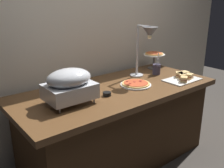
{
  "coord_description": "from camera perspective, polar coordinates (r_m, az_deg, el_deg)",
  "views": [
    {
      "loc": [
        -1.39,
        -1.68,
        1.54
      ],
      "look_at": [
        -0.06,
        0.0,
        0.81
      ],
      "focal_mm": 40.78,
      "sensor_mm": 36.0,
      "label": 1
    }
  ],
  "objects": [
    {
      "name": "sandwich_platter",
      "position": [
        2.65,
        15.63,
        1.48
      ],
      "size": [
        0.37,
        0.23,
        0.06
      ],
      "color": "white",
      "rests_on": "buffet_table"
    },
    {
      "name": "utensil_holder",
      "position": [
        2.76,
        9.95,
        3.33
      ],
      "size": [
        0.08,
        0.08,
        0.23
      ],
      "color": "#383347",
      "rests_on": "buffet_table"
    },
    {
      "name": "heat_lamp",
      "position": [
        2.52,
        7.92,
        10.18
      ],
      "size": [
        0.15,
        0.31,
        0.53
      ],
      "color": "#B7BABF",
      "rests_on": "buffet_table"
    },
    {
      "name": "sauce_cup_near",
      "position": [
        2.13,
        -1.15,
        -2.21
      ],
      "size": [
        0.07,
        0.07,
        0.03
      ],
      "color": "black",
      "rests_on": "buffet_table"
    },
    {
      "name": "buffet_table",
      "position": [
        2.47,
        1.04,
        -9.12
      ],
      "size": [
        1.9,
        0.84,
        0.76
      ],
      "color": "brown",
      "rests_on": "ground_plane"
    },
    {
      "name": "back_wall",
      "position": [
        2.61,
        -6.0,
        11.18
      ],
      "size": [
        4.4,
        0.04,
        2.4
      ],
      "primitive_type": "cube",
      "color": "beige",
      "rests_on": "ground_plane"
    },
    {
      "name": "pizza_plate_front",
      "position": [
        2.39,
        5.35,
        -0.02
      ],
      "size": [
        0.29,
        0.29,
        0.03
      ],
      "color": "white",
      "rests_on": "buffet_table"
    },
    {
      "name": "ground_plane",
      "position": [
        2.67,
        0.99,
        -16.45
      ],
      "size": [
        8.0,
        8.0,
        0.0
      ],
      "primitive_type": "plane",
      "color": "#38332D"
    },
    {
      "name": "pizza_plate_center",
      "position": [
        2.98,
        9.41,
        6.26
      ],
      "size": [
        0.25,
        0.25,
        0.19
      ],
      "color": "#595B60",
      "rests_on": "buffet_table"
    },
    {
      "name": "chafing_dish",
      "position": [
        1.96,
        -9.54,
        -0.06
      ],
      "size": [
        0.37,
        0.28,
        0.28
      ],
      "color": "#B7BABF",
      "rests_on": "buffet_table"
    }
  ]
}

